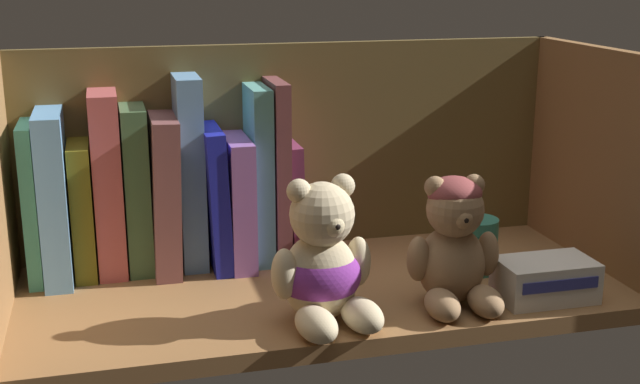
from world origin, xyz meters
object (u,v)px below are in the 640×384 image
object	(u,v)px
book_2	(83,207)
book_7	(213,193)
book_6	(189,171)
book_8	(235,197)
book_5	(163,190)
teddy_bear_larger	(322,266)
book_11	(290,198)
book_1	(55,193)
book_4	(136,188)
book_9	(257,173)
book_10	(275,169)
book_0	(32,200)
book_3	(108,182)
small_product_box	(545,280)
pillar_candle	(475,244)
teddy_bear_smaller	(454,245)

from	to	relation	value
book_2	book_7	world-z (taller)	book_7
book_6	book_8	size ratio (longest dim) A/B	1.47
book_5	teddy_bear_larger	xyz separation A→B (cm)	(14.64, -21.93, -3.42)
book_6	book_11	distance (cm)	13.56
book_1	book_7	world-z (taller)	book_1
book_4	book_9	world-z (taller)	book_9
book_1	book_5	xyz separation A→B (cm)	(12.85, 0.00, -0.57)
book_1	book_9	distance (cm)	24.71
book_10	book_11	size ratio (longest dim) A/B	1.53
book_0	book_5	distance (cm)	15.46
book_4	book_8	world-z (taller)	book_4
book_3	small_product_box	bearing A→B (deg)	-25.40
book_1	book_5	bearing A→B (deg)	0.00
book_11	teddy_bear_larger	distance (cm)	22.02
pillar_candle	book_10	bearing A→B (deg)	151.96
book_10	teddy_bear_larger	distance (cm)	22.56
book_10	pillar_candle	world-z (taller)	book_10
book_7	book_8	distance (cm)	2.90
book_3	teddy_bear_smaller	world-z (taller)	book_3
book_1	pillar_candle	distance (cm)	51.42
book_10	book_9	bearing A→B (deg)	-180.00
book_2	book_9	bearing A→B (deg)	0.00
book_3	teddy_bear_larger	size ratio (longest dim) A/B	1.41
book_8	book_6	bearing A→B (deg)	180.00
book_3	teddy_bear_smaller	distance (cm)	42.38
book_4	book_11	world-z (taller)	book_4
book_3	book_10	xyz separation A→B (cm)	(20.80, 0.00, 0.34)
book_9	teddy_bear_larger	world-z (taller)	book_9
pillar_candle	book_7	bearing A→B (deg)	158.56
book_10	book_4	bearing A→B (deg)	180.00
book_4	pillar_candle	world-z (taller)	book_4
book_7	small_product_box	world-z (taller)	book_7
book_8	teddy_bear_smaller	bearing A→B (deg)	-45.46
book_3	book_9	bearing A→B (deg)	-0.00
book_7	small_product_box	distance (cm)	41.61
book_7	book_9	distance (cm)	6.16
book_9	book_11	distance (cm)	5.60
book_11	book_4	bearing A→B (deg)	180.00
book_6	book_8	bearing A→B (deg)	0.00
book_9	book_7	bearing A→B (deg)	180.00
book_2	book_10	xyz separation A→B (cm)	(23.96, 0.00, 3.33)
book_1	book_10	bearing A→B (deg)	0.00
book_1	book_2	world-z (taller)	book_1
book_10	book_8	bearing A→B (deg)	180.00
book_7	teddy_bear_larger	xyz separation A→B (cm)	(8.50, -21.93, -2.61)
book_6	small_product_box	world-z (taller)	book_6
book_9	pillar_candle	size ratio (longest dim) A/B	3.29
book_6	teddy_bear_larger	size ratio (longest dim) A/B	1.51
book_9	teddy_bear_larger	distance (cm)	22.65
book_0	book_1	distance (cm)	2.70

